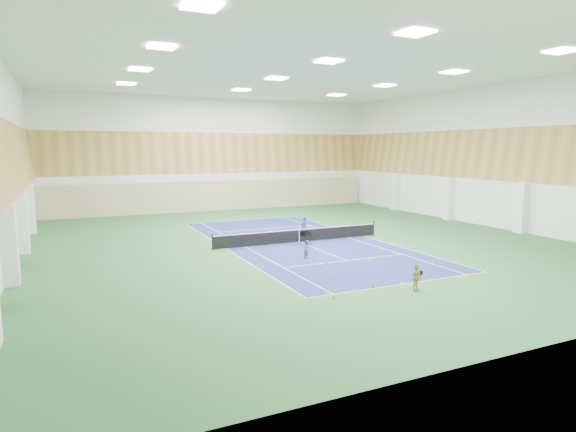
{
  "coord_description": "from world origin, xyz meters",
  "views": [
    {
      "loc": [
        -14.99,
        -30.45,
        6.66
      ],
      "look_at": [
        -1.04,
        -0.33,
        2.0
      ],
      "focal_mm": 30.0,
      "sensor_mm": 36.0,
      "label": 1
    }
  ],
  "objects": [
    {
      "name": "court_surface",
      "position": [
        0.0,
        0.0,
        0.01
      ],
      "size": [
        10.97,
        23.77,
        0.01
      ],
      "primitive_type": "cube",
      "color": "navy",
      "rests_on": "ground"
    },
    {
      "name": "tennis_net",
      "position": [
        0.0,
        0.0,
        0.55
      ],
      "size": [
        12.8,
        0.1,
        1.1
      ],
      "primitive_type": null,
      "color": "black",
      "rests_on": "ground"
    },
    {
      "name": "back_curtain",
      "position": [
        0.0,
        19.75,
        1.6
      ],
      "size": [
        35.4,
        0.16,
        3.2
      ],
      "primitive_type": "cube",
      "color": "#C6B793",
      "rests_on": "ground"
    },
    {
      "name": "ground",
      "position": [
        0.0,
        0.0,
        0.0
      ],
      "size": [
        40.0,
        40.0,
        0.0
      ],
      "primitive_type": "plane",
      "color": "#285E33",
      "rests_on": "ground"
    },
    {
      "name": "cone_base_c",
      "position": [
        1.23,
        -11.66,
        0.1
      ],
      "size": [
        0.18,
        0.18,
        0.2
      ],
      "primitive_type": "cone",
      "color": "orange",
      "rests_on": "ground"
    },
    {
      "name": "cone_svc_c",
      "position": [
        1.22,
        -7.0,
        0.11
      ],
      "size": [
        0.2,
        0.2,
        0.22
      ],
      "primitive_type": "cone",
      "color": "orange",
      "rests_on": "ground"
    },
    {
      "name": "cone_svc_b",
      "position": [
        -1.61,
        -6.83,
        0.11
      ],
      "size": [
        0.19,
        0.19,
        0.21
      ],
      "primitive_type": "cone",
      "color": "#E1400B",
      "rests_on": "ground"
    },
    {
      "name": "cone_base_b",
      "position": [
        -1.79,
        -11.75,
        0.12
      ],
      "size": [
        0.21,
        0.21,
        0.23
      ],
      "primitive_type": "cone",
      "color": "#EA420C",
      "rests_on": "ground"
    },
    {
      "name": "door_left_b",
      "position": [
        -17.92,
        0.0,
        1.1
      ],
      "size": [
        0.08,
        1.8,
        2.2
      ],
      "primitive_type": "cube",
      "color": "#593319",
      "rests_on": "ground"
    },
    {
      "name": "coach",
      "position": [
        0.87,
        0.95,
        0.86
      ],
      "size": [
        0.73,
        0.61,
        1.72
      ],
      "primitive_type": "imported",
      "rotation": [
        0.0,
        0.0,
        3.51
      ],
      "color": "#204395",
      "rests_on": "ground"
    },
    {
      "name": "cone_svc_d",
      "position": [
        3.29,
        -6.58,
        0.12
      ],
      "size": [
        0.23,
        0.23,
        0.25
      ],
      "primitive_type": "cone",
      "color": "orange",
      "rests_on": "ground"
    },
    {
      "name": "cone_base_d",
      "position": [
        3.88,
        -12.36,
        0.12
      ],
      "size": [
        0.22,
        0.22,
        0.25
      ],
      "primitive_type": "cone",
      "color": "orange",
      "rests_on": "ground"
    },
    {
      "name": "wood_cladding",
      "position": [
        0.0,
        0.0,
        8.0
      ],
      "size": [
        36.0,
        40.0,
        8.0
      ],
      "primitive_type": null,
      "color": "#BC8B45",
      "rests_on": "room_shell"
    },
    {
      "name": "cone_base_a",
      "position": [
        -4.39,
        -12.45,
        0.1
      ],
      "size": [
        0.17,
        0.17,
        0.19
      ],
      "primitive_type": "cone",
      "color": "#FF570D",
      "rests_on": "ground"
    },
    {
      "name": "child_apron",
      "position": [
        -0.26,
        -13.01,
        0.64
      ],
      "size": [
        0.81,
        0.52,
        1.29
      ],
      "primitive_type": "imported",
      "rotation": [
        0.0,
        0.0,
        0.29
      ],
      "color": "tan",
      "rests_on": "ground"
    },
    {
      "name": "child_court",
      "position": [
        -1.78,
        -4.77,
        0.55
      ],
      "size": [
        0.68,
        0.64,
        1.11
      ],
      "primitive_type": "imported",
      "rotation": [
        0.0,
        0.0,
        0.55
      ],
      "color": "gray",
      "rests_on": "ground"
    },
    {
      "name": "cone_svc_a",
      "position": [
        -3.39,
        -6.24,
        0.12
      ],
      "size": [
        0.22,
        0.22,
        0.25
      ],
      "primitive_type": "cone",
      "color": "orange",
      "rests_on": "ground"
    },
    {
      "name": "tennis_balls_scatter",
      "position": [
        0.0,
        0.0,
        0.05
      ],
      "size": [
        10.57,
        22.77,
        0.07
      ],
      "primitive_type": null,
      "color": "#BFE226",
      "rests_on": "ground"
    },
    {
      "name": "room_shell",
      "position": [
        0.0,
        0.0,
        6.0
      ],
      "size": [
        36.0,
        40.0,
        12.0
      ],
      "primitive_type": null,
      "color": "white",
      "rests_on": "ground"
    },
    {
      "name": "ball_cart",
      "position": [
        -0.08,
        -1.15,
        0.5
      ],
      "size": [
        0.7,
        0.7,
        0.99
      ],
      "primitive_type": null,
      "rotation": [
        0.0,
        0.0,
        0.26
      ],
      "color": "black",
      "rests_on": "ground"
    },
    {
      "name": "ceiling_light_grid",
      "position": [
        0.0,
        0.0,
        11.92
      ],
      "size": [
        21.4,
        25.4,
        0.06
      ],
      "primitive_type": null,
      "color": "white",
      "rests_on": "room_shell"
    }
  ]
}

